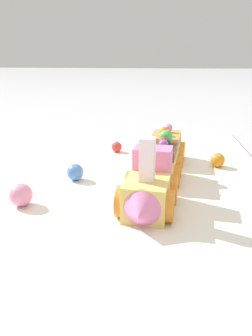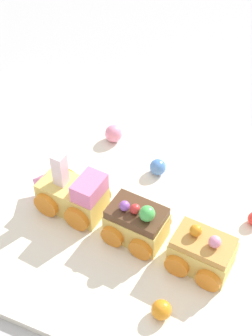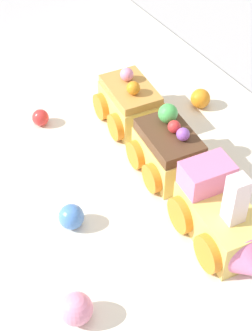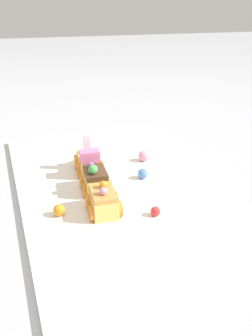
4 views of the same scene
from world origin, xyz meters
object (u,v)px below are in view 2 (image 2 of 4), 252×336
object	(u,v)px
cake_train_locomotive	(69,193)
gumball_blue	(159,167)
gumball_pink	(114,133)
gumball_orange	(161,310)
cake_car_caramel	(202,253)
cake_car_chocolate	(137,223)

from	to	relation	value
cake_train_locomotive	gumball_blue	distance (m)	0.15
cake_train_locomotive	gumball_pink	xyz separation A→B (m)	(0.00, -0.16, -0.01)
gumball_orange	cake_car_caramel	bearing A→B (deg)	-104.14
gumball_orange	gumball_pink	distance (m)	0.33
cake_car_chocolate	gumball_blue	world-z (taller)	cake_car_chocolate
gumball_orange	cake_car_chocolate	bearing A→B (deg)	-54.20
gumball_orange	gumball_pink	xyz separation A→B (m)	(0.19, -0.28, 0.00)
cake_car_caramel	gumball_blue	world-z (taller)	cake_car_caramel
cake_car_chocolate	gumball_blue	bearing A→B (deg)	-77.21
cake_train_locomotive	cake_car_caramel	world-z (taller)	cake_train_locomotive
cake_train_locomotive	cake_car_caramel	distance (m)	0.21
gumball_blue	gumball_pink	distance (m)	0.11
cake_car_caramel	gumball_pink	xyz separation A→B (m)	(0.21, -0.19, -0.01)
gumball_orange	gumball_blue	distance (m)	0.25
cake_train_locomotive	gumball_orange	size ratio (longest dim) A/B	5.04
cake_train_locomotive	gumball_pink	size ratio (longest dim) A/B	4.18
gumball_blue	gumball_pink	world-z (taller)	gumball_pink
cake_train_locomotive	cake_car_chocolate	distance (m)	0.11
cake_car_caramel	gumball_pink	distance (m)	0.28
gumball_blue	cake_car_caramel	bearing A→B (deg)	128.02
gumball_blue	cake_car_chocolate	bearing A→B (deg)	96.21
cake_car_chocolate	cake_train_locomotive	bearing A→B (deg)	-0.20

